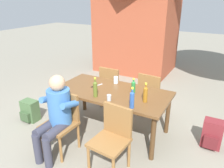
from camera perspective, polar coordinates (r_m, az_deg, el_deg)
The scene contains 17 objects.
ground_plane at distance 3.89m, azimuth 0.00°, elevation -11.77°, with size 24.00×24.00×0.00m, color gray.
dining_table at distance 3.57m, azimuth 0.00°, elevation -3.01°, with size 1.84×0.91×0.74m.
chair_near_left at distance 3.31m, azimuth -12.77°, elevation -8.94°, with size 0.46×0.46×0.87m.
chair_far_left at distance 4.42m, azimuth -0.03°, elevation -0.21°, with size 0.45×0.45×0.87m.
chair_far_right at distance 4.12m, azimuth 10.07°, elevation -2.29°, with size 0.48×0.48×0.87m.
chair_near_right at distance 2.90m, azimuth 0.15°, elevation -13.26°, with size 0.48×0.48×0.87m.
person_in_white_shirt at distance 3.16m, azimuth -14.36°, elevation -7.18°, with size 0.47×0.62×1.18m.
bottle_amber at distance 3.16m, azimuth 8.68°, elevation -2.54°, with size 0.06×0.06×0.29m.
bottle_blue at distance 2.97m, azimuth 5.23°, elevation -3.95°, with size 0.06×0.06×0.30m.
bottle_green at distance 3.45m, azimuth 5.58°, elevation -0.65°, with size 0.06×0.06×0.24m.
bottle_olive at distance 3.29m, azimuth -4.38°, elevation -1.19°, with size 0.06×0.06×0.31m.
cup_steel at distance 3.20m, azimuth -0.77°, elevation -3.58°, with size 0.06×0.06×0.09m, color #B2B7BC.
cup_glass at distance 3.82m, azimuth 1.01°, elevation 1.06°, with size 0.08×0.08×0.12m, color silver.
table_knife at distance 3.73m, azimuth -4.19°, elevation -0.46°, with size 0.10×0.23×0.01m.
backpack_by_near_side at distance 4.33m, azimuth -20.60°, elevation -6.59°, with size 0.29×0.26×0.39m.
backpack_by_far_side at distance 3.72m, azimuth 24.58°, elevation -11.83°, with size 0.28×0.25×0.45m.
brick_kiosk at distance 6.73m, azimuth 6.52°, elevation 16.16°, with size 2.48×1.83×2.84m.
Camera 1 is at (1.55, -2.83, 2.16)m, focal length 35.15 mm.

